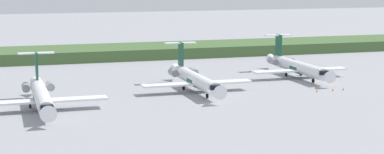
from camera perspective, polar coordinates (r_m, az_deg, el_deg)
ground_plane at (r=147.64m, az=-1.96°, el=-0.12°), size 500.00×500.00×0.00m
grass_berm at (r=186.01m, az=-5.18°, el=2.27°), size 320.00×20.00×3.09m
regional_jet_nearest at (r=116.84m, az=-13.23°, el=-1.60°), size 22.81×31.00×9.00m
regional_jet_second at (r=131.46m, az=0.26°, el=-0.16°), size 22.81×31.00×9.00m
regional_jet_third at (r=150.87m, az=9.32°, el=0.94°), size 22.81×31.00×9.00m
safety_cone_front_marker at (r=133.13m, az=11.04°, el=-1.20°), size 0.44×0.44×0.55m
safety_cone_mid_marker at (r=135.23m, az=12.41°, el=-1.08°), size 0.44×0.44×0.55m
safety_cone_rear_marker at (r=136.19m, az=13.28°, el=-1.04°), size 0.44×0.44×0.55m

